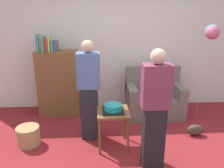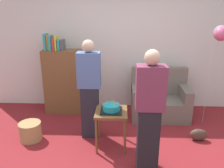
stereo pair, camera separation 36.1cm
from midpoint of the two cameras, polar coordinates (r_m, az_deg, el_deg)
The scene contains 11 objects.
ground_plane at distance 3.50m, azimuth 6.40°, elevation -18.35°, with size 8.00×8.00×0.00m, color maroon.
wall_back at distance 4.92m, azimuth 5.43°, elevation 9.63°, with size 6.00×0.10×2.70m, color silver.
couch at distance 4.72m, azimuth 13.75°, elevation -3.94°, with size 1.10×0.70×0.96m.
bookshelf at distance 4.76m, azimuth -9.54°, elevation 0.91°, with size 0.80×0.36×1.61m.
side_table at distance 3.54m, azimuth 2.77°, elevation -8.08°, with size 0.48×0.48×0.60m.
birthday_cake at distance 3.48m, azimuth 2.80°, elevation -5.97°, with size 0.32×0.32×0.17m.
person_blowing_candles at distance 3.71m, azimuth -2.80°, elevation -1.45°, with size 0.36×0.22×1.63m.
person_holding_cake at distance 2.99m, azimuth 12.64°, elevation -6.90°, with size 0.36×0.22×1.63m.
wicker_basket at distance 4.05m, azimuth -17.06°, elevation -11.14°, with size 0.36×0.36×0.30m, color #A88451.
handbag at distance 4.20m, azimuth 22.92°, elevation -11.50°, with size 0.28×0.14×0.20m, color #473328.
balloon_bunch at distance 4.48m, azimuth 27.50°, elevation 11.05°, with size 0.28×0.33×1.81m.
Camera 2 is at (-0.07, -2.81, 2.08)m, focal length 37.07 mm.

